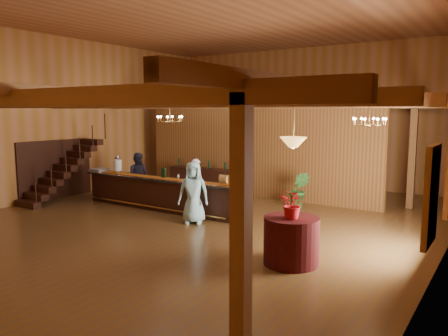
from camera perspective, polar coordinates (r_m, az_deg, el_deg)
The scene contains 28 objects.
floor at distance 12.37m, azimuth -2.27°, elevation -6.52°, with size 14.00×14.00×0.00m, color brown.
ceiling at distance 12.26m, azimuth -2.41°, elevation 19.29°, with size 14.00×14.00×0.00m, color #AC6C40.
wall_back at distance 18.13m, azimuth 10.89°, elevation 6.60°, with size 12.00×0.10×5.50m, color #B06F42.
wall_left at distance 16.27m, azimuth -19.78°, elevation 6.20°, with size 0.10×14.00×5.50m, color #B06F42.
beam_grid at distance 12.41m, azimuth -0.96°, elevation 8.64°, with size 11.90×13.90×0.39m.
support_posts at distance 11.68m, azimuth -3.76°, elevation 0.63°, with size 9.20×10.20×3.20m.
partition_wall at distance 15.28m, azimuth 3.91°, elevation 2.06°, with size 9.00×0.18×3.10m, color brown.
window_right_front at distance 8.30m, azimuth 25.52°, elevation -3.28°, with size 0.12×1.05×1.75m, color white.
staircase at distance 15.52m, azimuth -20.48°, elevation -0.36°, with size 1.00×2.80×2.00m.
backroom_boxes at distance 17.07m, azimuth 7.83°, elevation -0.87°, with size 4.10×0.60×1.10m.
tasting_bar at distance 13.50m, azimuth -8.41°, elevation -3.28°, with size 5.77×0.76×0.97m.
beverage_dispenser at distance 14.71m, azimuth -13.71°, elevation 0.47°, with size 0.26×0.26×0.60m.
glass_rack_tray at distance 15.27m, azimuth -15.96°, elevation -0.25°, with size 0.50×0.50×0.10m, color gray.
raffle_drum at distance 11.88m, azimuth 0.08°, elevation -1.49°, with size 0.34×0.24×0.30m.
bar_bottle_0 at distance 13.46m, azimuth -8.06°, elevation -0.62°, with size 0.07×0.07×0.30m, color black.
bar_bottle_1 at distance 13.41m, azimuth -7.84°, elevation -0.64°, with size 0.07×0.07×0.30m, color black.
bar_bottle_2 at distance 13.39m, azimuth -7.72°, elevation -0.65°, with size 0.07×0.07×0.30m, color black.
backbar_shelf at distance 15.88m, azimuth -1.97°, elevation -1.72°, with size 3.21×0.50×0.90m, color black.
round_table at distance 8.76m, azimuth 8.77°, elevation -9.36°, with size 1.09×1.09×0.94m, color #3F0A09.
chandelier_left at distance 13.47m, azimuth -7.07°, elevation 6.43°, with size 0.80×0.80×0.60m.
chandelier_right at distance 11.25m, azimuth 18.44°, elevation 5.84°, with size 0.80×0.80×0.61m.
pendant_lamp at distance 8.40m, azimuth 9.04°, elevation 3.35°, with size 0.52×0.52×0.90m.
bartender at distance 13.59m, azimuth -3.63°, elevation -1.96°, with size 0.56×0.37×1.53m, color white.
staff_second at distance 15.22m, azimuth -11.21°, elevation -0.97°, with size 0.77×0.60×1.58m, color #201D30.
guest at distance 11.65m, azimuth -4.02°, elevation -3.22°, with size 0.81×0.53×1.66m, color #97CFDB.
floor_plant at distance 13.76m, azimuth 9.79°, elevation -2.79°, with size 0.62×0.50×1.12m, color #2B5B23.
table_flowers at distance 8.44m, azimuth 9.03°, elevation -4.71°, with size 0.52×0.45×0.57m, color red.
table_vase at distance 8.61m, azimuth 8.46°, elevation -5.41°, with size 0.15×0.15×0.29m, color tan.
Camera 1 is at (7.07, -9.70, 3.00)m, focal length 35.00 mm.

